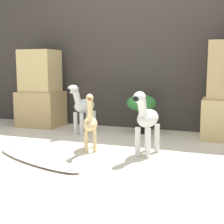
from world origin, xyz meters
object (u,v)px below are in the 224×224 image
object	(u,v)px
potted_palm_front	(141,104)
surfboard	(36,158)
zebra_right	(146,119)
zebra_left	(83,106)
giraffe_figurine	(90,123)

from	to	relation	value
potted_palm_front	surfboard	distance (m)	1.64
zebra_right	zebra_left	bearing A→B (deg)	146.00
potted_palm_front	zebra_right	bearing A→B (deg)	-72.80
potted_palm_front	zebra_left	bearing A→B (deg)	-156.69
zebra_right	surfboard	distance (m)	1.10
potted_palm_front	surfboard	bearing A→B (deg)	-112.51
potted_palm_front	surfboard	world-z (taller)	potted_palm_front
giraffe_figurine	surfboard	world-z (taller)	giraffe_figurine
zebra_right	surfboard	bearing A→B (deg)	-150.42
zebra_right	potted_palm_front	xyz separation A→B (m)	(-0.30, 0.96, 0.02)
surfboard	giraffe_figurine	bearing A→B (deg)	56.67
zebra_right	giraffe_figurine	size ratio (longest dim) A/B	1.06
giraffe_figurine	surfboard	size ratio (longest dim) A/B	0.52
zebra_left	potted_palm_front	bearing A→B (deg)	23.31
zebra_right	giraffe_figurine	xyz separation A→B (m)	(-0.58, -0.02, -0.07)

